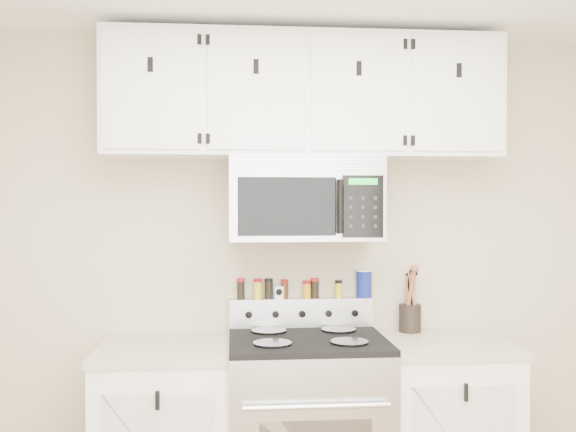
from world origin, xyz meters
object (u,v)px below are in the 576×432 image
Objects in this scene: microwave at (305,199)px; salt_canister at (364,283)px; utensil_crock at (410,316)px; range at (307,431)px.

microwave is 0.59m from salt_canister.
utensil_crock is 2.26× the size of salt_canister.
microwave is 2.22× the size of utensil_crock.
range is at bearing -140.30° from salt_canister.
microwave is 5.01× the size of salt_canister.
range is at bearing -158.14° from utensil_crock.
utensil_crock reaches higher than range.
range is at bearing -90.23° from microwave.
range is 1.15m from microwave.
salt_canister is at bearing 168.16° from utensil_crock.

